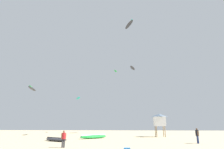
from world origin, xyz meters
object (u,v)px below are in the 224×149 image
Objects in this scene: person_foreground at (64,138)px; kite_aloft_2 at (115,71)px; kite_aloft_1 at (78,98)px; person_midground at (197,134)px; lifeguard_tower at (159,120)px; kite_grounded_near at (56,139)px; kite_aloft_4 at (32,89)px; kite_grounded_mid at (94,137)px; kite_aloft_0 at (129,25)px; kite_aloft_3 at (133,68)px.

person_foreground is 39.16m from kite_aloft_2.
kite_aloft_1 is at bearing 156.31° from person_foreground.
person_midground is 0.43× the size of lifeguard_tower.
kite_aloft_4 reaches higher than kite_grounded_near.
kite_aloft_1 reaches higher than kite_grounded_mid.
kite_grounded_mid is at bearing -158.56° from lifeguard_tower.
kite_aloft_0 reaches higher than kite_aloft_1.
lifeguard_tower is 1.71× the size of kite_aloft_2.
person_midground is at bearing -21.97° from kite_aloft_4.
kite_aloft_3 reaches higher than kite_grounded_near.
kite_aloft_4 is (-19.59, -5.22, -16.36)m from kite_aloft_0.
kite_grounded_near is (-3.28, 6.98, -0.71)m from person_foreground.
kite_aloft_4 is at bearing -26.84° from person_midground.
person_midground reaches higher than kite_grounded_mid.
kite_aloft_2 reaches higher than kite_aloft_1.
lifeguard_tower is (-2.32, 12.02, 2.02)m from person_midground.
kite_aloft_4 is at bearing -102.40° from kite_aloft_1.
person_midground is 30.12m from kite_aloft_0.
kite_aloft_1 reaches higher than kite_aloft_4.
lifeguard_tower is 25.39m from kite_aloft_4.
person_midground is 39.11m from kite_aloft_1.
kite_aloft_4 is (-20.62, -16.02, -8.70)m from kite_aloft_3.
kite_aloft_2 reaches higher than kite_aloft_4.
kite_grounded_near is 0.90× the size of kite_grounded_mid.
person_foreground is 12.62m from kite_grounded_mid.
person_midground is at bearing -79.08° from lifeguard_tower.
kite_aloft_2 is at bearing -74.14° from person_midground.
kite_grounded_near is 0.94× the size of kite_aloft_4.
kite_aloft_4 is at bearing -165.09° from kite_aloft_0.
kite_aloft_3 is (-6.35, 26.90, 16.72)m from person_midground.
kite_aloft_4 is at bearing -178.79° from person_foreground.
kite_aloft_3 is at bearing 68.74° from kite_grounded_mid.
kite_grounded_mid is at bearing 139.64° from person_foreground.
kite_aloft_1 is (-7.72, 35.77, 8.85)m from person_foreground.
kite_aloft_1 reaches higher than kite_grounded_near.
kite_aloft_3 is at bearing -32.09° from kite_aloft_2.
kite_aloft_3 is at bearing -13.04° from kite_aloft_1.
kite_grounded_mid is (-13.91, 7.47, -0.75)m from person_midground.
person_foreground is at bearing -104.96° from kite_aloft_3.
kite_grounded_near is 0.99× the size of kite_aloft_1.
kite_aloft_3 reaches higher than person_midground.
kite_aloft_2 reaches higher than person_foreground.
kite_grounded_mid is at bearing -33.11° from person_midground.
kite_aloft_2 is at bearing -3.13° from kite_aloft_1.
person_midground is 12.41m from lifeguard_tower.
lifeguard_tower is at bearing -38.86° from kite_aloft_0.
person_foreground is 15.74m from person_midground.
person_midground is 15.81m from kite_grounded_mid.
lifeguard_tower is at bearing 107.82° from person_foreground.
lifeguard_tower is 28.38m from kite_aloft_1.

